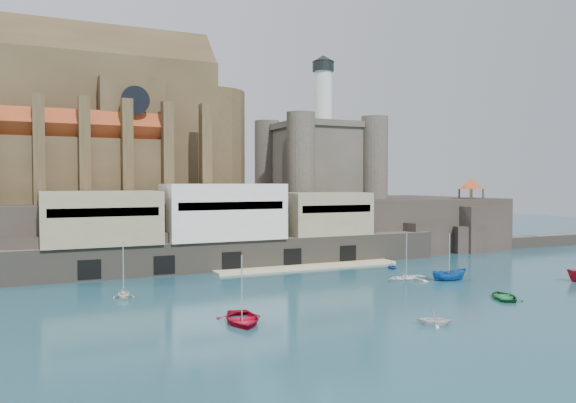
{
  "coord_description": "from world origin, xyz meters",
  "views": [
    {
      "loc": [
        -37.05,
        -59.26,
        13.29
      ],
      "look_at": [
        4.98,
        32.0,
        9.79
      ],
      "focal_mm": 35.0,
      "sensor_mm": 36.0,
      "label": 1
    }
  ],
  "objects_px": {
    "castle_keep": "(319,157)",
    "church": "(111,131)",
    "boat_2": "(449,280)",
    "boat_0": "(242,323)",
    "boat_1": "(435,325)",
    "pavilion": "(471,185)"
  },
  "relations": [
    {
      "from": "boat_0",
      "to": "boat_1",
      "type": "bearing_deg",
      "value": -16.81
    },
    {
      "from": "boat_0",
      "to": "boat_1",
      "type": "height_order",
      "value": "boat_0"
    },
    {
      "from": "castle_keep",
      "to": "pavilion",
      "type": "height_order",
      "value": "castle_keep"
    },
    {
      "from": "pavilion",
      "to": "boat_0",
      "type": "distance_m",
      "value": 71.87
    },
    {
      "from": "castle_keep",
      "to": "boat_2",
      "type": "xyz_separation_m",
      "value": [
        -1.91,
        -41.12,
        -18.31
      ]
    },
    {
      "from": "church",
      "to": "boat_1",
      "type": "height_order",
      "value": "church"
    },
    {
      "from": "church",
      "to": "castle_keep",
      "type": "bearing_deg",
      "value": -1.11
    },
    {
      "from": "church",
      "to": "pavilion",
      "type": "height_order",
      "value": "church"
    },
    {
      "from": "castle_keep",
      "to": "boat_0",
      "type": "height_order",
      "value": "castle_keep"
    },
    {
      "from": "castle_keep",
      "to": "boat_2",
      "type": "height_order",
      "value": "castle_keep"
    },
    {
      "from": "pavilion",
      "to": "boat_1",
      "type": "height_order",
      "value": "pavilion"
    },
    {
      "from": "boat_1",
      "to": "castle_keep",
      "type": "bearing_deg",
      "value": 15.16
    },
    {
      "from": "castle_keep",
      "to": "boat_2",
      "type": "relative_size",
      "value": 5.97
    },
    {
      "from": "castle_keep",
      "to": "boat_0",
      "type": "bearing_deg",
      "value": -124.65
    },
    {
      "from": "boat_0",
      "to": "castle_keep",
      "type": "bearing_deg",
      "value": 65.98
    },
    {
      "from": "boat_1",
      "to": "church",
      "type": "bearing_deg",
      "value": 52.49
    },
    {
      "from": "boat_1",
      "to": "boat_2",
      "type": "distance_m",
      "value": 24.9
    },
    {
      "from": "boat_0",
      "to": "pavilion",
      "type": "bearing_deg",
      "value": 40.97
    },
    {
      "from": "castle_keep",
      "to": "church",
      "type": "bearing_deg",
      "value": 178.89
    },
    {
      "from": "church",
      "to": "boat_2",
      "type": "xyz_separation_m",
      "value": [
        38.29,
        -41.9,
        -22.13
      ]
    },
    {
      "from": "boat_2",
      "to": "boat_1",
      "type": "bearing_deg",
      "value": 149.93
    },
    {
      "from": "castle_keep",
      "to": "boat_1",
      "type": "height_order",
      "value": "castle_keep"
    }
  ]
}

